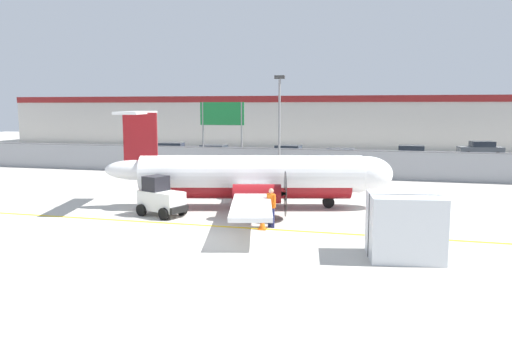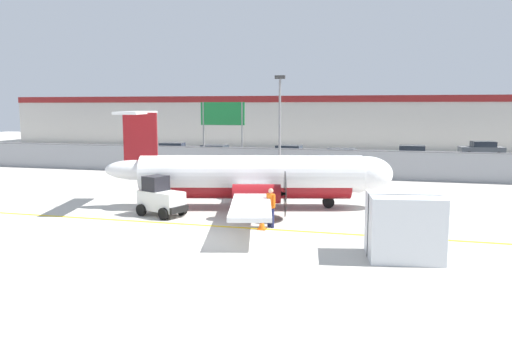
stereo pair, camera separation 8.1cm
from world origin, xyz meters
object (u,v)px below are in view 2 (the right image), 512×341
(parked_car_4, at_px, (411,154))
(parked_car_0, at_px, (171,151))
(traffic_cone_near_left, at_px, (262,222))
(baggage_tug, at_px, (161,198))
(highway_sign, at_px, (223,120))
(cargo_container, at_px, (404,226))
(apron_light_pole, at_px, (280,119))
(parked_car_3, at_px, (343,158))
(parked_car_1, at_px, (213,154))
(ground_crew_worker, at_px, (271,206))
(traffic_cone_near_right, at_px, (246,196))
(commuter_airplane, at_px, (256,177))
(parked_car_5, at_px, (482,149))
(parked_car_2, at_px, (290,154))

(parked_car_4, bearing_deg, parked_car_0, 8.45)
(traffic_cone_near_left, distance_m, parked_car_0, 28.63)
(baggage_tug, relative_size, highway_sign, 0.47)
(cargo_container, distance_m, highway_sign, 24.33)
(baggage_tug, xyz_separation_m, apron_light_pole, (3.22, 12.48, 3.45))
(highway_sign, bearing_deg, parked_car_3, 25.28)
(cargo_container, distance_m, parked_car_1, 29.75)
(baggage_tug, xyz_separation_m, ground_crew_worker, (5.59, -1.03, 0.10))
(parked_car_0, bearing_deg, parked_car_1, 153.87)
(baggage_tug, bearing_deg, traffic_cone_near_right, 76.63)
(parked_car_3, xyz_separation_m, apron_light_pole, (-3.75, -7.96, 3.41))
(commuter_airplane, distance_m, parked_car_3, 17.82)
(parked_car_0, bearing_deg, parked_car_3, 165.28)
(ground_crew_worker, relative_size, traffic_cone_near_left, 2.66)
(parked_car_4, xyz_separation_m, highway_sign, (-14.77, -8.97, 3.24))
(parked_car_5, bearing_deg, cargo_container, 69.48)
(parked_car_5, bearing_deg, commuter_airplane, 54.97)
(cargo_container, bearing_deg, baggage_tug, 150.71)
(parked_car_5, bearing_deg, traffic_cone_near_right, 52.33)
(ground_crew_worker, xyz_separation_m, apron_light_pole, (-2.37, 13.51, 3.35))
(baggage_tug, relative_size, traffic_cone_near_left, 4.02)
(ground_crew_worker, bearing_deg, highway_sign, 61.11)
(ground_crew_worker, height_order, traffic_cone_near_right, ground_crew_worker)
(parked_car_2, bearing_deg, parked_car_1, -163.60)
(traffic_cone_near_left, distance_m, parked_car_3, 21.98)
(baggage_tug, height_order, apron_light_pole, apron_light_pole)
(cargo_container, relative_size, highway_sign, 0.49)
(parked_car_1, distance_m, parked_car_4, 17.75)
(ground_crew_worker, relative_size, parked_car_4, 0.40)
(parked_car_1, xyz_separation_m, parked_car_3, (11.63, -0.74, 0.00))
(cargo_container, bearing_deg, parked_car_2, 99.71)
(parked_car_1, relative_size, parked_car_4, 1.00)
(baggage_tug, distance_m, parked_car_2, 22.71)
(cargo_container, xyz_separation_m, parked_car_3, (-3.95, 24.60, -0.21))
(highway_sign, bearing_deg, parked_car_1, 116.71)
(traffic_cone_near_left, distance_m, parked_car_2, 24.29)
(baggage_tug, bearing_deg, ground_crew_worker, 11.12)
(parked_car_0, xyz_separation_m, parked_car_4, (22.21, 2.13, 0.00))
(parked_car_0, xyz_separation_m, parked_car_5, (29.46, 9.57, 0.00))
(parked_car_1, xyz_separation_m, apron_light_pole, (7.88, -8.71, 3.41))
(parked_car_2, bearing_deg, parked_car_5, 33.87)
(cargo_container, bearing_deg, parked_car_1, 113.14)
(baggage_tug, bearing_deg, parked_car_3, 92.70)
(cargo_container, xyz_separation_m, highway_sign, (-13.05, 20.30, 3.04))
(cargo_container, relative_size, traffic_cone_near_left, 4.17)
(traffic_cone_near_right, relative_size, parked_car_3, 0.15)
(parked_car_5, xyz_separation_m, apron_light_pole, (-16.67, -20.08, 3.41))
(traffic_cone_near_right, distance_m, parked_car_5, 32.89)
(parked_car_0, distance_m, parked_car_1, 5.23)
(parked_car_4, height_order, parked_car_5, same)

